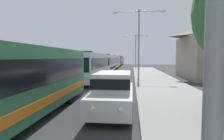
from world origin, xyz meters
TOP-DOWN VIEW (x-y plane):
  - bus_lead at (-1.30, 13.61)m, footprint 2.58×11.46m
  - bus_second_in_line at (-1.30, 27.16)m, footprint 2.58×11.46m
  - bus_middle at (-1.30, 40.68)m, footprint 2.58×10.66m
  - bus_fourth_in_line at (-1.30, 53.60)m, footprint 2.58×12.26m
  - bus_rear at (-1.30, 66.70)m, footprint 2.58×11.22m
  - bus_tail_end at (-1.30, 79.40)m, footprint 2.58×10.61m
  - white_suv at (2.40, 15.48)m, footprint 1.86×5.04m
  - box_truck_oncoming at (-4.60, 87.07)m, footprint 2.35×6.96m
  - streetlamp_mid at (4.10, 30.61)m, footprint 6.44×0.28m
  - streetlamp_far at (4.10, 52.80)m, footprint 5.68×0.28m
  - house_distant_gabled at (14.00, 31.08)m, footprint 8.90×9.75m

SIDE VIEW (x-z plane):
  - white_suv at x=2.40m, z-range 0.08..1.98m
  - bus_tail_end at x=-1.30m, z-range 0.08..3.29m
  - bus_middle at x=-1.30m, z-range 0.08..3.29m
  - bus_rear at x=-1.30m, z-range 0.09..3.30m
  - bus_second_in_line at x=-1.30m, z-range 0.09..3.30m
  - bus_lead at x=-1.30m, z-range 0.09..3.30m
  - bus_fourth_in_line at x=-1.30m, z-range 0.09..3.30m
  - box_truck_oncoming at x=-4.60m, z-range 0.12..3.27m
  - house_distant_gabled at x=14.00m, z-range 0.07..7.11m
  - streetlamp_far at x=4.10m, z-range 1.05..8.98m
  - streetlamp_mid at x=4.10m, z-range 1.12..9.49m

